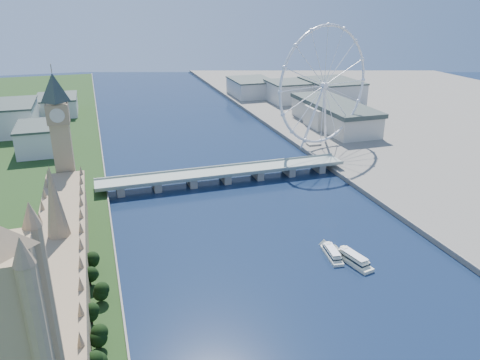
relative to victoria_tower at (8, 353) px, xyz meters
name	(u,v)px	position (x,y,z in m)	size (l,w,h in m)	color
victoria_tower	(8,353)	(0.00, 0.00, 0.00)	(28.16, 28.16, 112.00)	tan
parliament_range	(64,259)	(7.00, 115.00, -36.01)	(24.00, 200.00, 70.00)	tan
big_ben	(59,125)	(7.00, 223.00, 12.08)	(20.02, 20.02, 110.00)	tan
westminster_bridge	(225,174)	(135.00, 245.00, -47.86)	(220.00, 22.00, 9.50)	gray
london_eye	(324,86)	(254.98, 300.08, 13.03)	(113.60, 39.12, 124.30)	silver
county_hall	(333,128)	(310.00, 375.00, -54.49)	(54.00, 144.00, 35.00)	beige
city_skyline	(201,100)	(174.22, 505.08, -37.53)	(505.00, 280.00, 32.00)	beige
tour_boat_near	(353,263)	(172.36, 90.69, -54.49)	(8.01, 31.25, 6.92)	#F2EECC
tour_boat_far	(332,257)	(163.47, 101.02, -54.49)	(7.03, 27.61, 6.08)	silver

